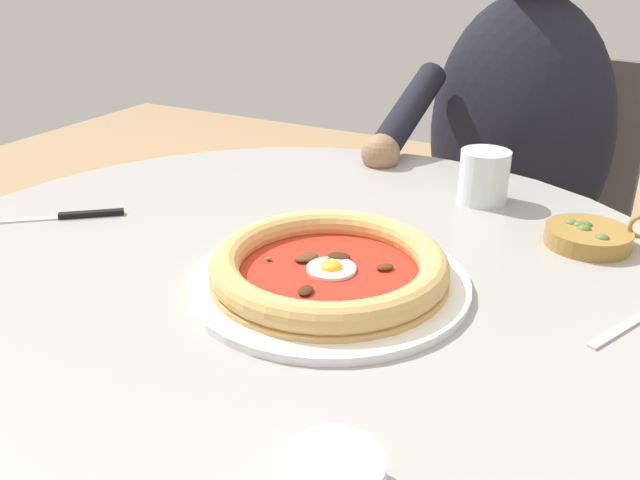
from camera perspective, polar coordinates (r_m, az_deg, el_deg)
The scene contains 9 objects.
dining_table at distance 0.89m, azimuth -2.80°, elevation -9.16°, with size 1.05×1.05×0.72m.
pizza_on_plate at distance 0.78m, azimuth 0.76°, elevation -2.60°, with size 0.33×0.33×0.05m.
water_glass at distance 1.06m, azimuth 13.70°, elevation 4.98°, with size 0.08×0.08×0.08m.
steak_knife at distance 1.04m, azimuth -20.48°, elevation 1.93°, with size 0.18×0.15×0.01m.
ramekin_capers at distance 0.52m, azimuth 1.14°, elevation -19.31°, with size 0.08×0.08×0.03m.
olive_pan at distance 0.95m, azimuth 21.83°, elevation 0.31°, with size 0.13×0.11×0.05m.
fork_utensil at distance 0.80m, azimuth 25.33°, elevation -6.10°, with size 0.08×0.16×0.00m.
diner_person at distance 1.49m, azimuth 15.44°, elevation 1.31°, with size 0.41×0.49×1.19m.
cafe_chair_diner at distance 1.62m, azimuth 17.41°, elevation 2.32°, with size 0.48×0.48×0.86m.
Camera 1 is at (-0.39, 0.63, 1.10)m, focal length 37.72 mm.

